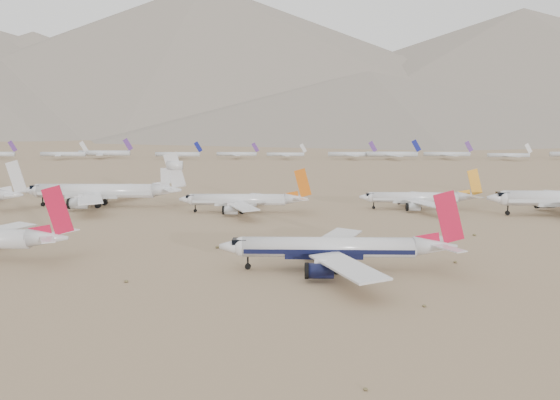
# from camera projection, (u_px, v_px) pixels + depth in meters

# --- Properties ---
(ground) EXTENTS (7000.00, 7000.00, 0.00)m
(ground) POSITION_uv_depth(u_px,v_px,m) (346.00, 264.00, 119.93)
(ground) COLOR #7B6148
(ground) RESTS_ON ground
(main_airliner) EXTENTS (48.51, 47.38, 17.12)m
(main_airliner) POSITION_uv_depth(u_px,v_px,m) (339.00, 248.00, 114.57)
(main_airliner) COLOR silver
(main_airliner) RESTS_ON ground
(row2_gold_tail) EXTENTS (41.20, 40.30, 14.67)m
(row2_gold_tail) POSITION_uv_depth(u_px,v_px,m) (419.00, 198.00, 194.50)
(row2_gold_tail) COLOR silver
(row2_gold_tail) RESTS_ON ground
(row2_orange_tail) EXTENTS (43.09, 42.16, 15.37)m
(row2_orange_tail) POSITION_uv_depth(u_px,v_px,m) (244.00, 200.00, 187.43)
(row2_orange_tail) COLOR silver
(row2_orange_tail) RESTS_ON ground
(row2_white_trijet) EXTENTS (57.23, 55.93, 20.28)m
(row2_white_trijet) POSITION_uv_depth(u_px,v_px,m) (105.00, 191.00, 200.29)
(row2_white_trijet) COLOR silver
(row2_white_trijet) RESTS_ON ground
(distant_storage_row) EXTENTS (564.75, 54.10, 14.95)m
(distant_storage_row) POSITION_uv_depth(u_px,v_px,m) (315.00, 154.00, 453.07)
(distant_storage_row) COLOR silver
(distant_storage_row) RESTS_ON ground
(mountain_range) EXTENTS (7354.00, 3024.00, 470.00)m
(mountain_range) POSITION_uv_depth(u_px,v_px,m) (320.00, 71.00, 1721.58)
(mountain_range) COLOR slate
(mountain_range) RESTS_ON ground
(foothills) EXTENTS (4637.50, 1395.00, 155.00)m
(foothills) POSITION_uv_depth(u_px,v_px,m) (542.00, 105.00, 1185.18)
(foothills) COLOR slate
(foothills) RESTS_ON ground
(desert_scrub) EXTENTS (247.37, 121.67, 0.63)m
(desert_scrub) POSITION_uv_depth(u_px,v_px,m) (296.00, 302.00, 93.96)
(desert_scrub) COLOR brown
(desert_scrub) RESTS_ON ground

